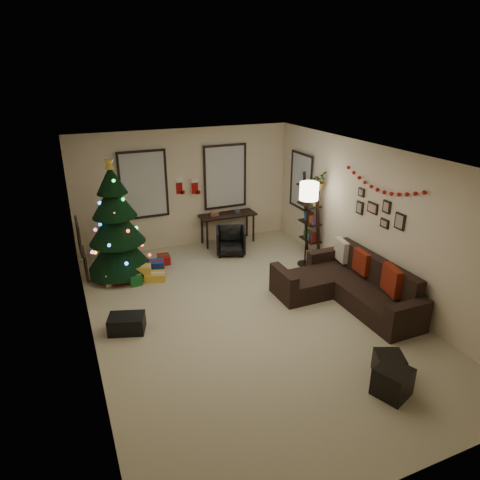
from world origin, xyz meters
name	(u,v)px	position (x,y,z in m)	size (l,w,h in m)	color
floor	(248,315)	(0.00, 0.00, 0.00)	(7.00, 7.00, 0.00)	#B8AE8B
ceiling	(250,157)	(0.00, 0.00, 2.70)	(7.00, 7.00, 0.00)	white
wall_back	(186,189)	(0.00, 3.50, 1.35)	(5.00, 5.00, 0.00)	beige
wall_front	(409,376)	(0.00, -3.50, 1.35)	(5.00, 5.00, 0.00)	beige
wall_left	(84,269)	(-2.50, 0.00, 1.35)	(7.00, 7.00, 0.00)	beige
wall_right	(376,221)	(2.50, 0.00, 1.35)	(7.00, 7.00, 0.00)	beige
window_back_left	(143,185)	(-0.95, 3.47, 1.55)	(1.05, 0.06, 1.50)	#728CB2
window_back_right	(225,177)	(0.95, 3.47, 1.55)	(1.05, 0.06, 1.50)	#728CB2
window_right_wall	(302,181)	(2.47, 2.55, 1.50)	(0.06, 0.90, 1.30)	#728CB2
christmas_tree	(116,228)	(-1.73, 2.44, 1.01)	(1.31, 1.31, 2.44)	black
presents	(137,269)	(-1.43, 2.32, 0.11)	(1.50, 1.11, 0.30)	navy
sofa	(349,287)	(1.87, -0.22, 0.27)	(1.69, 2.48, 0.82)	black
pillow_red_a	(392,280)	(2.21, -0.88, 0.64)	(0.13, 0.47, 0.47)	maroon
pillow_red_b	(362,262)	(2.21, -0.09, 0.64)	(0.11, 0.41, 0.41)	maroon
pillow_cream	(341,250)	(2.21, 0.53, 0.63)	(0.12, 0.42, 0.42)	beige
ottoman_near	(392,382)	(0.91, -2.46, 0.19)	(0.41, 0.41, 0.39)	black
ottoman_far	(389,365)	(1.12, -2.16, 0.17)	(0.36, 0.36, 0.34)	black
desk	(228,217)	(0.91, 3.22, 0.63)	(1.33, 0.47, 0.71)	black
desk_chair	(231,241)	(0.72, 2.57, 0.30)	(0.59, 0.55, 0.60)	black
bookshelf	(311,217)	(2.30, 1.82, 0.90)	(0.30, 0.54, 1.85)	black
potted_plant	(319,178)	(2.30, 1.59, 1.80)	(0.42, 0.36, 0.47)	#4C4C4C
floor_lamp	(309,197)	(1.95, 1.40, 1.50)	(0.38, 0.38, 1.80)	black
art_map	(79,236)	(-2.48, 0.92, 1.50)	(0.04, 0.60, 0.50)	black
art_abstract	(86,264)	(-2.48, -0.31, 1.56)	(0.04, 0.45, 0.35)	black
gallery	(379,211)	(2.48, -0.07, 1.57)	(0.03, 1.25, 0.54)	black
garland	(382,184)	(2.45, -0.09, 2.06)	(0.08, 1.90, 0.30)	#A5140C
stocking_left	(179,186)	(-0.14, 3.50, 1.43)	(0.20, 0.05, 0.36)	#990F0C
stocking_right	(195,186)	(0.19, 3.38, 1.42)	(0.20, 0.05, 0.36)	#990F0C
storage_bin	(127,324)	(-1.98, 0.34, 0.14)	(0.56, 0.37, 0.28)	black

